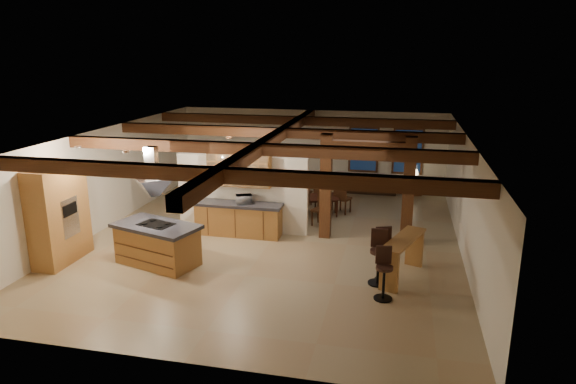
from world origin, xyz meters
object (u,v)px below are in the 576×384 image
dining_table (312,206)px  kitchen_island (157,244)px  sofa (370,185)px  bar_counter (403,251)px

dining_table → kitchen_island: bearing=-141.9°
dining_table → sofa: 3.52m
kitchen_island → bar_counter: (5.81, 0.47, 0.13)m
sofa → dining_table: bearing=63.0°
dining_table → sofa: size_ratio=0.84×
kitchen_island → sofa: size_ratio=1.18×
dining_table → bar_counter: size_ratio=0.88×
kitchen_island → sofa: (4.59, 7.76, -0.23)m
dining_table → bar_counter: bearing=-75.0°
dining_table → bar_counter: bar_counter is taller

